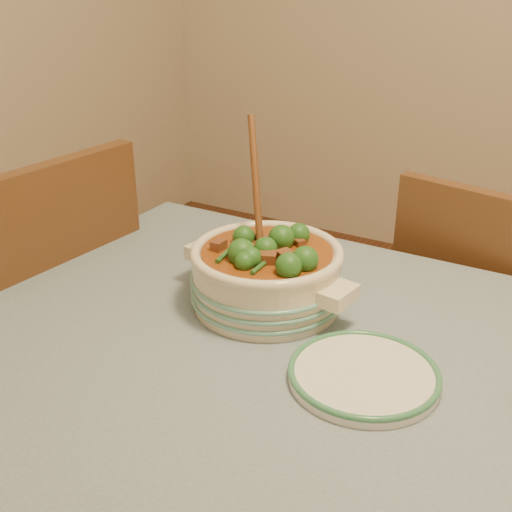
{
  "coord_description": "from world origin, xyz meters",
  "views": [
    {
      "loc": [
        0.31,
        -0.91,
        1.43
      ],
      "look_at": [
        -0.3,
        0.14,
        0.87
      ],
      "focal_mm": 45.0,
      "sensor_mm": 36.0,
      "label": 1
    }
  ],
  "objects": [
    {
      "name": "white_plate",
      "position": [
        0.01,
        -0.01,
        0.77
      ],
      "size": [
        0.35,
        0.35,
        0.02
      ],
      "rotation": [
        0.0,
        0.0,
        -0.4
      ],
      "color": "white",
      "rests_on": "dining_table"
    },
    {
      "name": "chair_left",
      "position": [
        -0.93,
        0.11,
        0.57
      ],
      "size": [
        0.51,
        0.51,
        1.0
      ],
      "rotation": [
        0.0,
        0.0,
        -1.66
      ],
      "color": "brown",
      "rests_on": "floor"
    },
    {
      "name": "dining_table",
      "position": [
        0.0,
        0.0,
        0.66
      ],
      "size": [
        1.68,
        1.08,
        0.76
      ],
      "color": "brown",
      "rests_on": "floor"
    },
    {
      "name": "stew_casserole",
      "position": [
        -0.27,
        0.14,
        0.84
      ],
      "size": [
        0.41,
        0.35,
        0.38
      ],
      "rotation": [
        0.0,
        0.0,
        -0.14
      ],
      "color": "beige",
      "rests_on": "dining_table"
    },
    {
      "name": "chair_far",
      "position": [
        0.08,
        0.73,
        0.52
      ],
      "size": [
        0.51,
        0.51,
        0.92
      ],
      "rotation": [
        0.0,
        0.0,
        2.93
      ],
      "color": "brown",
      "rests_on": "floor"
    }
  ]
}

